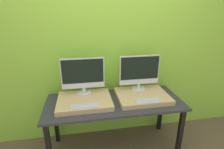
# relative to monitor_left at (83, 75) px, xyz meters

# --- Properties ---
(wall_back) EXTENTS (8.00, 0.04, 2.60)m
(wall_back) POSITION_rel_monitor_left_xyz_m (0.36, 0.24, 0.28)
(wall_back) COLOR #8CC638
(wall_back) RESTS_ON ground_plane
(workbench) EXTENTS (1.66, 0.68, 0.72)m
(workbench) POSITION_rel_monitor_left_xyz_m (0.36, -0.17, -0.38)
(workbench) COLOR #2D2D33
(workbench) RESTS_ON ground_plane
(wooden_riser_left) EXTENTS (0.64, 0.50, 0.06)m
(wooden_riser_left) POSITION_rel_monitor_left_xyz_m (0.00, -0.15, -0.28)
(wooden_riser_left) COLOR tan
(wooden_riser_left) RESTS_ON workbench
(monitor_left) EXTENTS (0.52, 0.18, 0.46)m
(monitor_left) POSITION_rel_monitor_left_xyz_m (0.00, 0.00, 0.00)
(monitor_left) COLOR silver
(monitor_left) RESTS_ON wooden_riser_left
(keyboard_left) EXTENTS (0.30, 0.11, 0.01)m
(keyboard_left) POSITION_rel_monitor_left_xyz_m (0.00, -0.34, -0.24)
(keyboard_left) COLOR silver
(keyboard_left) RESTS_ON wooden_riser_left
(wooden_riser_right) EXTENTS (0.64, 0.50, 0.06)m
(wooden_riser_right) POSITION_rel_monitor_left_xyz_m (0.72, -0.15, -0.28)
(wooden_riser_right) COLOR tan
(wooden_riser_right) RESTS_ON workbench
(monitor_right) EXTENTS (0.52, 0.18, 0.46)m
(monitor_right) POSITION_rel_monitor_left_xyz_m (0.72, 0.00, 0.00)
(monitor_right) COLOR silver
(monitor_right) RESTS_ON wooden_riser_right
(keyboard_right) EXTENTS (0.30, 0.11, 0.01)m
(keyboard_right) POSITION_rel_monitor_left_xyz_m (0.72, -0.34, -0.24)
(keyboard_right) COLOR silver
(keyboard_right) RESTS_ON wooden_riser_right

